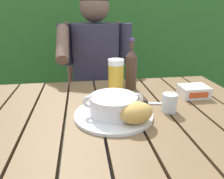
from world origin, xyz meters
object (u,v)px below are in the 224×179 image
at_px(bread_roll, 136,113).
at_px(butter_tub, 193,91).
at_px(beer_bottle, 131,68).
at_px(serving_plate, 113,114).
at_px(person_eating, 96,71).
at_px(beer_glass, 116,77).
at_px(water_glass_small, 169,103).
at_px(soup_bowl, 113,104).
at_px(table_knife, 147,103).
at_px(chair_near_diner, 95,93).

bearing_deg(bread_roll, butter_tub, 33.79).
bearing_deg(beer_bottle, bread_roll, -100.03).
bearing_deg(serving_plate, beer_bottle, 65.11).
distance_m(person_eating, beer_glass, 0.48).
distance_m(serving_plate, water_glass_small, 0.23).
bearing_deg(serving_plate, beer_glass, 78.46).
relative_size(serving_plate, soup_bowl, 1.31).
bearing_deg(person_eating, table_knife, -73.55).
xyz_separation_m(beer_glass, beer_bottle, (0.09, 0.07, 0.02)).
bearing_deg(bread_roll, person_eating, 96.22).
relative_size(soup_bowl, bread_roll, 1.59).
distance_m(bread_roll, butter_tub, 0.40).
height_order(chair_near_diner, beer_bottle, chair_near_diner).
relative_size(chair_near_diner, water_glass_small, 14.20).
bearing_deg(serving_plate, butter_tub, 19.58).
bearing_deg(water_glass_small, bread_roll, -150.61).
xyz_separation_m(serving_plate, bread_roll, (0.07, -0.08, 0.04)).
bearing_deg(butter_tub, water_glass_small, -142.60).
xyz_separation_m(soup_bowl, water_glass_small, (0.22, 0.01, -0.01)).
distance_m(person_eating, soup_bowl, 0.69).
xyz_separation_m(beer_glass, table_knife, (0.12, -0.12, -0.08)).
bearing_deg(chair_near_diner, butter_tub, -61.15).
bearing_deg(bread_roll, table_knife, 61.29).
bearing_deg(water_glass_small, chair_near_diner, 105.11).
bearing_deg(water_glass_small, beer_glass, 131.29).
distance_m(chair_near_diner, person_eating, 0.31).
distance_m(chair_near_diner, beer_glass, 0.75).
bearing_deg(butter_tub, person_eating, 127.18).
distance_m(serving_plate, beer_glass, 0.23).
relative_size(chair_near_diner, beer_bottle, 4.08).
relative_size(soup_bowl, beer_glass, 1.34).
bearing_deg(bread_roll, soup_bowl, 130.60).
relative_size(beer_glass, water_glass_small, 2.34).
xyz_separation_m(bread_roll, beer_bottle, (0.06, 0.36, 0.06)).
bearing_deg(butter_tub, soup_bowl, -160.42).
height_order(serving_plate, butter_tub, butter_tub).
xyz_separation_m(serving_plate, butter_tub, (0.40, 0.14, 0.02)).
bearing_deg(table_knife, chair_near_diner, 102.27).
bearing_deg(chair_near_diner, beer_bottle, -76.43).
xyz_separation_m(chair_near_diner, soup_bowl, (0.01, -0.88, 0.30)).
bearing_deg(beer_bottle, person_eating, 110.26).
distance_m(person_eating, serving_plate, 0.68).
height_order(serving_plate, bread_roll, bread_roll).
distance_m(person_eating, beer_bottle, 0.44).
height_order(soup_bowl, beer_glass, beer_glass).
xyz_separation_m(chair_near_diner, butter_tub, (0.41, -0.74, 0.27)).
height_order(chair_near_diner, butter_tub, chair_near_diner).
bearing_deg(bread_roll, beer_bottle, 79.97).
bearing_deg(soup_bowl, bread_roll, -49.40).
distance_m(soup_bowl, beer_glass, 0.22).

